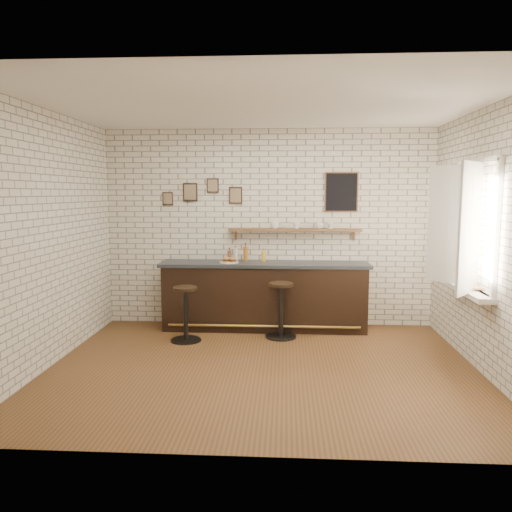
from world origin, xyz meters
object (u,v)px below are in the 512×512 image
Objects in this scene: bitters_bottle_white at (236,255)px; book_upper at (468,287)px; bar_counter at (264,296)px; book_lower at (468,288)px; shelf_cup_b at (296,225)px; bitters_bottle_brown at (229,255)px; condiment_bottle_yellow at (263,256)px; sandwich_plate at (229,262)px; shelf_cup_d at (330,226)px; bar_stool_right at (281,308)px; shelf_cup_c at (320,226)px; ciabatta_sandwich at (230,260)px; bar_stool_left at (186,312)px; bitters_bottle_amber at (245,254)px; shelf_cup_a at (275,225)px.

bitters_bottle_white is 3.33m from book_upper.
book_lower is at bearing -32.23° from bar_counter.
bitters_bottle_brown is at bearing 113.34° from shelf_cup_b.
bitters_bottle_white reaches higher than condiment_bottle_yellow.
condiment_bottle_yellow is (0.50, 0.22, 0.07)m from sandwich_plate.
bar_counter is 1.45m from shelf_cup_d.
book_upper is at bearing -26.41° from sandwich_plate.
bar_stool_right is 1.49m from shelf_cup_d.
condiment_bottle_yellow is 0.96m from shelf_cup_c.
bitters_bottle_brown is 0.89× the size of bitters_bottle_white.
ciabatta_sandwich is at bearing -82.11° from bitters_bottle_brown.
sandwich_plate is 1.24× the size of bitters_bottle_white.
shelf_cup_b reaches higher than bar_stool_left.
sandwich_plate is at bearing 49.63° from bar_stool_left.
shelf_cup_d reaches higher than book_upper.
shelf_cup_d is at bearing 10.09° from sandwich_plate.
sandwich_plate is 0.04m from ciabatta_sandwich.
shelf_cup_c reaches higher than ciabatta_sandwich.
shelf_cup_b is at bearing 172.24° from shelf_cup_d.
bar_stool_right is (0.25, -0.45, -0.09)m from bar_counter.
sandwich_plate is 0.55m from condiment_bottle_yellow.
shelf_cup_b is at bearing 23.11° from bar_counter.
bitters_bottle_white reaches higher than ciabatta_sandwich.
book_upper is at bearing -31.68° from bitters_bottle_amber.
bitters_bottle_amber is (-0.30, 0.15, 0.62)m from bar_counter.
bar_counter is 2.90m from book_upper.
bar_stool_left is (-1.04, -0.85, -0.68)m from condiment_bottle_yellow.
sandwich_plate is at bearing -109.12° from bitters_bottle_white.
bitters_bottle_amber is (0.22, 0.22, 0.06)m from ciabatta_sandwich.
shelf_cup_a is at bearing 110.43° from shelf_cup_b.
shelf_cup_d reaches higher than bar_stool_left.
bar_stool_right is (1.31, 0.25, 0.01)m from bar_stool_left.
sandwich_plate is (-0.52, -0.07, 0.51)m from bar_counter.
sandwich_plate is 0.33m from bitters_bottle_amber.
shelf_cup_c reaches higher than bitters_bottle_white.
bitters_bottle_brown reaches higher than bar_stool_right.
shelf_cup_d is (1.43, 0.05, 0.45)m from bitters_bottle_white.
shelf_cup_a is 2.92m from book_upper.
bitters_bottle_brown is at bearing 153.44° from book_upper.
bitters_bottle_brown reaches higher than bar_counter.
ciabatta_sandwich is 0.23m from bitters_bottle_white.
bitters_bottle_white is 1.02m from shelf_cup_b.
shelf_cup_b is 0.45× the size of book_upper.
shelf_cup_d is (1.50, 0.27, 0.53)m from sandwich_plate.
book_lower is at bearing -26.46° from ciabatta_sandwich.
shelf_cup_b is 0.97× the size of shelf_cup_c.
bitters_bottle_brown is 1.01× the size of book_lower.
sandwich_plate is 1.39× the size of bitters_bottle_brown.
bar_stool_right is (0.77, -0.38, -0.59)m from sandwich_plate.
bar_counter is 13.09× the size of ciabatta_sandwich.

